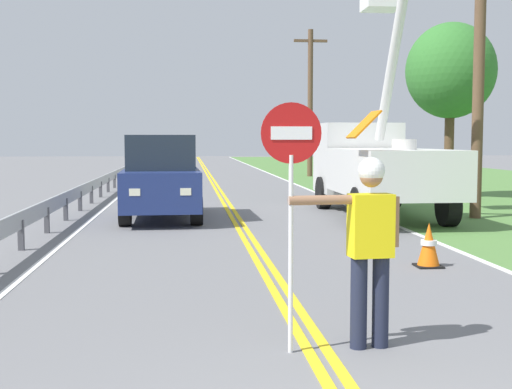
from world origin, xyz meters
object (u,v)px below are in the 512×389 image
(stop_sign_paddle, at_px, (291,170))
(traffic_cone_mid, at_px, (361,228))
(utility_pole_mid, at_px, (310,100))
(oncoming_suv_nearest, at_px, (161,177))
(utility_pole_near, at_px, (479,46))
(traffic_cone_lead, at_px, (429,246))
(roadside_tree_verge, at_px, (451,72))
(utility_bucket_truck, at_px, (375,161))
(flagger_worker, at_px, (369,240))

(stop_sign_paddle, bearing_deg, traffic_cone_mid, 69.84)
(utility_pole_mid, xyz_separation_m, traffic_cone_mid, (-3.40, -24.21, -3.77))
(oncoming_suv_nearest, relative_size, utility_pole_near, 0.56)
(traffic_cone_lead, distance_m, roadside_tree_verge, 13.76)
(utility_bucket_truck, bearing_deg, stop_sign_paddle, -109.25)
(flagger_worker, distance_m, traffic_cone_lead, 4.53)
(flagger_worker, height_order, stop_sign_paddle, stop_sign_paddle)
(utility_pole_mid, bearing_deg, traffic_cone_lead, -96.23)
(utility_pole_mid, bearing_deg, traffic_cone_mid, -97.99)
(flagger_worker, xyz_separation_m, roadside_tree_verge, (7.12, 16.16, 3.22))
(utility_bucket_truck, bearing_deg, roadside_tree_verge, 50.97)
(utility_pole_near, bearing_deg, traffic_cone_mid, -133.84)
(utility_bucket_truck, bearing_deg, utility_pole_mid, 84.92)
(oncoming_suv_nearest, xyz_separation_m, utility_pole_near, (7.92, -0.68, 3.26))
(utility_bucket_truck, height_order, oncoming_suv_nearest, utility_bucket_truck)
(flagger_worker, relative_size, roadside_tree_verge, 0.31)
(stop_sign_paddle, distance_m, roadside_tree_verge, 18.23)
(utility_bucket_truck, distance_m, traffic_cone_mid, 5.60)
(flagger_worker, bearing_deg, utility_bucket_truck, 74.13)
(flagger_worker, distance_m, utility_bucket_truck, 11.80)
(utility_bucket_truck, distance_m, utility_pole_near, 3.85)
(utility_pole_near, bearing_deg, flagger_worker, -118.26)
(utility_pole_near, distance_m, utility_pole_mid, 20.00)
(flagger_worker, xyz_separation_m, traffic_cone_lead, (2.04, 3.98, -0.71))
(utility_pole_near, relative_size, traffic_cone_mid, 11.82)
(flagger_worker, height_order, roadside_tree_verge, roadside_tree_verge)
(oncoming_suv_nearest, xyz_separation_m, traffic_cone_mid, (3.87, -4.89, -0.72))
(utility_pole_near, relative_size, traffic_cone_lead, 11.82)
(stop_sign_paddle, relative_size, traffic_cone_lead, 3.33)
(stop_sign_paddle, xyz_separation_m, traffic_cone_mid, (2.28, 6.21, -1.37))
(oncoming_suv_nearest, relative_size, utility_pole_mid, 0.59)
(oncoming_suv_nearest, bearing_deg, traffic_cone_mid, -51.63)
(utility_bucket_truck, height_order, traffic_cone_mid, utility_bucket_truck)
(oncoming_suv_nearest, xyz_separation_m, utility_pole_mid, (7.27, 19.31, 3.05))
(utility_pole_mid, relative_size, roadside_tree_verge, 1.33)
(flagger_worker, relative_size, traffic_cone_lead, 2.61)
(utility_pole_near, bearing_deg, roadside_tree_verge, 74.96)
(stop_sign_paddle, bearing_deg, roadside_tree_verge, 64.08)
(traffic_cone_lead, bearing_deg, stop_sign_paddle, -124.61)
(utility_pole_mid, bearing_deg, stop_sign_paddle, -100.57)
(flagger_worker, distance_m, utility_pole_near, 12.19)
(utility_pole_mid, bearing_deg, utility_pole_near, -88.14)
(utility_bucket_truck, bearing_deg, oncoming_suv_nearest, -176.67)
(oncoming_suv_nearest, distance_m, utility_pole_mid, 20.86)
(oncoming_suv_nearest, distance_m, roadside_tree_verge, 11.25)
(stop_sign_paddle, distance_m, oncoming_suv_nearest, 11.23)
(utility_pole_near, bearing_deg, traffic_cone_lead, -118.99)
(utility_pole_near, height_order, traffic_cone_mid, utility_pole_near)
(oncoming_suv_nearest, distance_m, traffic_cone_mid, 6.28)
(utility_pole_mid, distance_m, roadside_tree_verge, 14.35)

